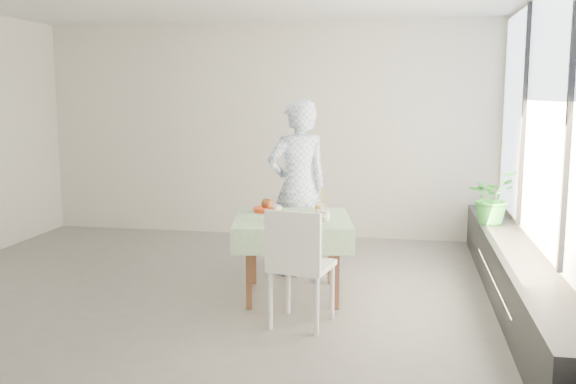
% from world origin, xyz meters
% --- Properties ---
extents(floor, '(6.00, 6.00, 0.00)m').
position_xyz_m(floor, '(0.00, 0.00, 0.00)').
color(floor, '#5E5B59').
rests_on(floor, ground).
extents(wall_back, '(6.00, 0.02, 2.80)m').
position_xyz_m(wall_back, '(0.00, 2.50, 1.40)').
color(wall_back, beige).
rests_on(wall_back, ground).
extents(wall_front, '(6.00, 0.02, 2.80)m').
position_xyz_m(wall_front, '(0.00, -2.50, 1.40)').
color(wall_front, beige).
rests_on(wall_front, ground).
extents(wall_right, '(0.02, 5.00, 2.80)m').
position_xyz_m(wall_right, '(3.00, 0.00, 1.40)').
color(wall_right, beige).
rests_on(wall_right, ground).
extents(window_pane, '(0.01, 4.80, 2.18)m').
position_xyz_m(window_pane, '(2.97, 0.00, 1.65)').
color(window_pane, '#D1E0F9').
rests_on(window_pane, ground).
extents(window_ledge, '(0.40, 4.80, 0.50)m').
position_xyz_m(window_ledge, '(2.80, 0.00, 0.25)').
color(window_ledge, black).
rests_on(window_ledge, ground).
extents(cafe_table, '(1.21, 1.21, 0.74)m').
position_xyz_m(cafe_table, '(0.80, -0.09, 0.46)').
color(cafe_table, brown).
rests_on(cafe_table, ground).
extents(chair_far, '(0.47, 0.47, 0.83)m').
position_xyz_m(chair_far, '(0.63, 0.75, 0.26)').
color(chair_far, white).
rests_on(chair_far, ground).
extents(chair_near, '(0.54, 0.54, 0.97)m').
position_xyz_m(chair_near, '(1.01, -0.83, 0.30)').
color(chair_near, white).
rests_on(chair_near, ground).
extents(diner, '(0.79, 0.73, 1.82)m').
position_xyz_m(diner, '(0.72, 0.67, 0.91)').
color(diner, '#829CD1').
rests_on(diner, ground).
extents(main_dish, '(0.30, 0.30, 0.15)m').
position_xyz_m(main_dish, '(0.71, -0.30, 0.79)').
color(main_dish, white).
rests_on(main_dish, cafe_table).
extents(juice_cup_orange, '(0.10, 0.10, 0.27)m').
position_xyz_m(juice_cup_orange, '(1.04, 0.03, 0.81)').
color(juice_cup_orange, white).
rests_on(juice_cup_orange, cafe_table).
extents(juice_cup_lemonade, '(0.09, 0.09, 0.26)m').
position_xyz_m(juice_cup_lemonade, '(1.12, -0.20, 0.80)').
color(juice_cup_lemonade, white).
rests_on(juice_cup_lemonade, cafe_table).
extents(second_dish, '(0.27, 0.27, 0.13)m').
position_xyz_m(second_dish, '(0.51, 0.16, 0.78)').
color(second_dish, red).
rests_on(second_dish, cafe_table).
extents(potted_plant, '(0.67, 0.68, 0.57)m').
position_xyz_m(potted_plant, '(2.72, 1.20, 0.79)').
color(potted_plant, '#297A28').
rests_on(potted_plant, window_ledge).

